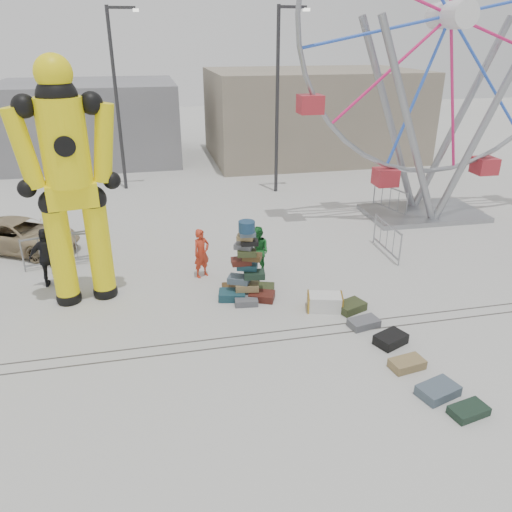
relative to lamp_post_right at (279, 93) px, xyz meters
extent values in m
plane|color=#9E9E99|center=(-3.09, -13.00, -4.48)|extent=(90.00, 90.00, 0.00)
cube|color=#47443F|center=(-3.09, -12.40, -4.48)|extent=(40.00, 0.04, 0.01)
cube|color=#47443F|center=(-3.09, -12.00, -4.48)|extent=(40.00, 0.04, 0.01)
cube|color=gray|center=(3.91, 7.00, -1.98)|extent=(12.00, 8.00, 5.00)
cube|color=gray|center=(-9.09, 9.00, -2.28)|extent=(10.00, 8.00, 4.40)
cylinder|color=#2D2D30|center=(-0.09, 0.00, -0.48)|extent=(0.16, 0.16, 8.00)
cube|color=#2D2D30|center=(0.51, 0.00, 3.42)|extent=(1.20, 0.15, 0.12)
cube|color=silver|center=(1.11, 0.00, 3.32)|extent=(0.25, 0.25, 0.12)
cylinder|color=#2D2D30|center=(-7.09, 2.00, -0.48)|extent=(0.16, 0.16, 8.00)
cube|color=#2D2D30|center=(-6.49, 2.00, 3.42)|extent=(1.20, 0.15, 0.12)
cube|color=silver|center=(-5.89, 2.00, 3.32)|extent=(0.25, 0.25, 0.12)
cube|color=#1A424F|center=(-3.95, -10.08, -4.36)|extent=(0.83, 0.65, 0.24)
cube|color=#4F1C15|center=(-3.14, -10.30, -4.37)|extent=(0.83, 0.72, 0.22)
cube|color=#493317|center=(-3.83, -9.63, -4.38)|extent=(0.67, 0.48, 0.20)
cube|color=#353F1F|center=(-3.02, -9.85, -4.37)|extent=(0.78, 0.66, 0.22)
cube|color=#5C5D64|center=(-3.62, -10.46, -4.39)|extent=(0.67, 0.49, 0.19)
cube|color=black|center=(-3.37, -9.56, -4.38)|extent=(0.72, 0.61, 0.20)
cube|color=olive|center=(-3.51, -10.05, -4.14)|extent=(0.72, 0.55, 0.20)
cube|color=#495A69|center=(-3.72, -9.97, -3.94)|extent=(0.71, 0.63, 0.19)
cube|color=#1A2F22|center=(-3.31, -10.13, -3.76)|extent=(0.62, 0.47, 0.19)
cube|color=#1A424F|center=(-3.47, -9.92, -3.58)|extent=(0.64, 0.53, 0.17)
cube|color=#4F1C15|center=(-3.64, -9.92, -3.41)|extent=(0.55, 0.38, 0.17)
cube|color=#493317|center=(-3.36, -10.05, -3.25)|extent=(0.61, 0.53, 0.17)
cube|color=#353F1F|center=(-3.52, -10.10, -3.09)|extent=(0.57, 0.43, 0.15)
cube|color=#5C5D64|center=(-3.58, -9.96, -2.94)|extent=(0.58, 0.52, 0.15)
cube|color=black|center=(-3.44, -10.07, -2.80)|extent=(0.50, 0.37, 0.13)
cube|color=olive|center=(-3.54, -10.00, -2.67)|extent=(0.52, 0.43, 0.13)
cube|color=#495A69|center=(-3.49, -10.09, -2.55)|extent=(0.45, 0.32, 0.11)
cylinder|color=navy|center=(-3.51, -10.05, -2.35)|extent=(0.45, 0.45, 0.30)
sphere|color=black|center=(-8.42, -9.24, -4.35)|extent=(0.68, 0.68, 0.68)
cylinder|color=#FFEA0D|center=(-8.42, -9.24, -3.05)|extent=(0.63, 0.63, 2.87)
sphere|color=black|center=(-8.42, -9.24, -1.61)|extent=(0.72, 0.72, 0.72)
sphere|color=black|center=(-7.44, -9.09, -4.35)|extent=(0.68, 0.68, 0.68)
cylinder|color=#FFEA0D|center=(-7.44, -9.09, -3.05)|extent=(0.63, 0.63, 2.87)
sphere|color=black|center=(-7.44, -9.09, -1.61)|extent=(0.72, 0.72, 0.72)
cube|color=#FFEA0D|center=(-7.93, -9.17, -1.43)|extent=(1.35, 0.91, 0.63)
cylinder|color=#FFEA0D|center=(-7.93, -9.17, -0.09)|extent=(1.17, 1.17, 2.15)
sphere|color=black|center=(-7.93, -9.17, 0.99)|extent=(0.99, 0.99, 0.99)
sphere|color=#FFEA0D|center=(-7.93, -9.17, 1.53)|extent=(0.90, 0.90, 0.90)
sphere|color=black|center=(-8.68, -9.29, 0.81)|extent=(0.57, 0.57, 0.57)
cylinder|color=#FFEA0D|center=(-8.86, -9.32, -0.18)|extent=(0.80, 0.58, 2.02)
sphere|color=black|center=(-8.95, -9.33, -1.16)|extent=(0.47, 0.47, 0.47)
sphere|color=black|center=(-7.18, -9.05, 0.81)|extent=(0.57, 0.57, 0.57)
cylinder|color=#FFEA0D|center=(-7.00, -9.02, -0.18)|extent=(0.80, 0.58, 2.02)
sphere|color=black|center=(-6.91, -9.00, -1.16)|extent=(0.47, 0.47, 0.47)
cube|color=gray|center=(4.98, -4.69, -4.39)|extent=(4.74, 2.91, 0.19)
cylinder|color=gray|center=(3.46, -5.49, -0.75)|extent=(3.25, 0.36, 7.58)
cylinder|color=gray|center=(6.45, -5.56, -0.75)|extent=(3.25, 0.36, 7.58)
cylinder|color=gray|center=(3.50, -3.81, -0.75)|extent=(3.25, 0.36, 7.58)
cylinder|color=gray|center=(6.49, -3.88, -0.75)|extent=(3.25, 0.36, 7.58)
cylinder|color=white|center=(4.98, -4.69, 2.99)|extent=(0.98, 2.08, 0.93)
torus|color=gray|center=(4.98, -4.69, 2.99)|extent=(11.40, 0.46, 11.39)
cube|color=#AB242E|center=(4.98, -4.69, -3.08)|extent=(0.86, 0.86, 0.65)
cube|color=silver|center=(-1.59, -11.19, -4.26)|extent=(1.05, 0.77, 0.44)
cube|color=#353F1F|center=(-0.92, -11.39, -4.37)|extent=(0.90, 0.76, 0.23)
cube|color=#5C5D64|center=(-0.90, -12.22, -4.38)|extent=(0.84, 0.60, 0.20)
cube|color=black|center=(-0.60, -13.10, -4.36)|extent=(0.89, 0.77, 0.25)
cube|color=olive|center=(-0.67, -14.05, -4.38)|extent=(0.83, 0.56, 0.21)
cube|color=#495A69|center=(-0.49, -15.04, -4.37)|extent=(0.95, 0.76, 0.22)
cube|color=#1A2F22|center=(-0.21, -15.69, -4.39)|extent=(0.83, 0.58, 0.18)
imported|color=#B7301A|center=(-4.59, -8.43, -3.72)|extent=(0.67, 0.60, 1.53)
imported|color=#186024|center=(-2.88, -8.65, -3.71)|extent=(0.91, 0.95, 1.54)
imported|color=black|center=(-9.02, -8.11, -3.59)|extent=(1.05, 0.44, 1.79)
imported|color=#9A8663|center=(-10.39, -5.08, -3.93)|extent=(4.33, 3.45, 1.09)
camera|label=1|loc=(-5.92, -22.32, 2.33)|focal=35.00mm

